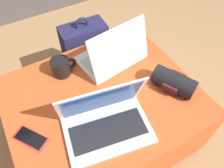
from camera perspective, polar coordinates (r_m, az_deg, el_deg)
The scene contains 9 objects.
ground_plane at distance 1.42m, azimuth -2.01°, elevation -12.97°, with size 14.00×14.00×0.00m, color tan.
ottoman at distance 1.24m, azimuth -2.28°, elevation -8.72°, with size 0.91×0.76×0.42m.
laptop_near at distance 0.93m, azimuth -1.68°, elevation -9.41°, with size 0.40×0.30×0.24m.
laptop_far at distance 1.18m, azimuth 0.29°, elevation 7.72°, with size 0.37×0.28×0.24m.
cell_phone at distance 1.01m, azimuth -20.45°, elevation -13.15°, with size 0.14×0.16×0.01m.
backpack at distance 1.53m, azimuth -6.93°, elevation 7.32°, with size 0.29×0.20×0.54m.
wrist_brace at distance 1.10m, azimuth 15.87°, elevation 0.60°, with size 0.18×0.23×0.10m.
coffee_mug at distance 1.15m, azimuth -13.04°, elevation 4.41°, with size 0.13×0.09×0.09m.
fireplace_hearth at distance 2.63m, azimuth -21.36°, elevation 19.19°, with size 1.40×0.50×0.04m.
Camera 1 is at (-0.26, -0.56, 1.28)m, focal length 35.00 mm.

